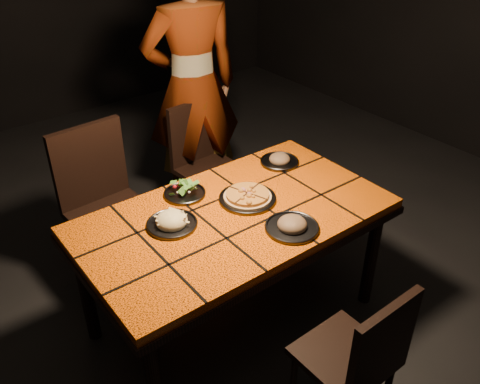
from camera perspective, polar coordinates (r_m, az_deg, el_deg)
room_shell at (r=2.28m, az=-0.76°, el=13.34°), size 6.04×7.04×3.08m
dining_table at (r=2.67m, az=-0.63°, el=-3.74°), size 1.62×0.92×0.75m
chair_near at (r=2.35m, az=13.34°, el=-17.45°), size 0.38×0.38×0.84m
chair_far_left at (r=3.18m, az=-15.16°, el=-0.55°), size 0.48×0.48×1.01m
chair_far_right at (r=3.64m, az=-4.16°, el=3.93°), size 0.44×0.44×0.90m
diner at (r=3.65m, az=-5.36°, el=11.68°), size 0.78×0.60×1.93m
plate_pizza at (r=2.72m, az=0.85°, el=-0.57°), size 0.33×0.33×0.04m
plate_pasta at (r=2.54m, az=-7.67°, el=-3.34°), size 0.26×0.26×0.08m
plate_salad at (r=2.77m, az=-6.25°, el=0.12°), size 0.23×0.23×0.07m
plate_mushroom_a at (r=2.51m, az=5.87°, el=-3.70°), size 0.27×0.27×0.09m
plate_mushroom_b at (r=3.08m, az=4.46°, el=3.62°), size 0.23×0.23×0.08m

